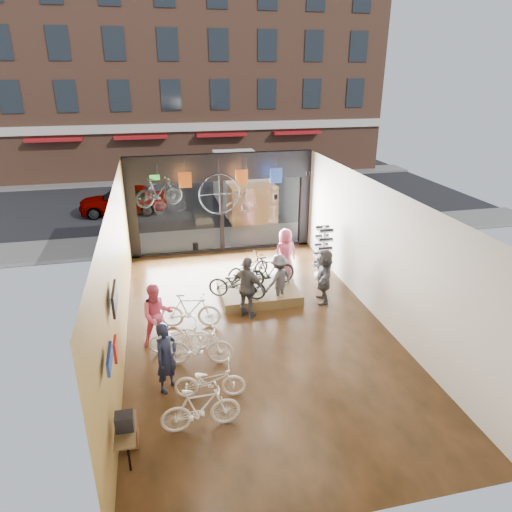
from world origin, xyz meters
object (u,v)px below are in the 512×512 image
object	(u,v)px
floor_bike_1	(201,408)
hung_bike	(159,192)
floor_bike_5	(190,311)
display_bike_left	(237,284)
floor_bike_3	(198,346)
customer_3	(279,279)
floor_bike_2	(210,381)
penny_farthing	(228,195)
street_car	(123,199)
floor_bike_4	(180,337)
display_bike_mid	(270,271)
display_platform	(259,293)
customer_2	(248,288)
customer_5	(324,276)
box_truck	(244,186)
sunglasses_rack	(323,252)
customer_0	(167,357)
display_bike_right	(248,267)
customer_4	(285,253)
customer_1	(157,315)

from	to	relation	value
floor_bike_1	hung_bike	world-z (taller)	hung_bike
floor_bike_5	display_bike_left	distance (m)	1.72
floor_bike_3	customer_3	xyz separation A→B (m)	(2.71, 2.62, 0.28)
floor_bike_2	customer_3	distance (m)	4.65
penny_farthing	street_car	bearing A→B (deg)	120.04
floor_bike_3	customer_3	size ratio (longest dim) A/B	1.07
floor_bike_4	street_car	bearing A→B (deg)	9.74
floor_bike_4	display_bike_mid	bearing A→B (deg)	-48.64
display_platform	customer_2	distance (m)	1.50
display_platform	customer_5	xyz separation A→B (m)	(1.86, -0.70, 0.70)
floor_bike_5	customer_3	xyz separation A→B (m)	(2.73, 0.82, 0.29)
floor_bike_5	display_platform	xyz separation A→B (m)	(2.23, 1.33, -0.35)
box_truck	hung_bike	size ratio (longest dim) A/B	4.17
sunglasses_rack	display_platform	bearing A→B (deg)	-169.74
penny_farthing	customer_2	bearing A→B (deg)	-92.66
box_truck	floor_bike_1	distance (m)	15.02
display_bike_left	display_bike_mid	world-z (taller)	display_bike_mid
floor_bike_5	customer_2	size ratio (longest dim) A/B	0.90
box_truck	sunglasses_rack	xyz separation A→B (m)	(1.07, -8.25, -0.39)
box_truck	customer_5	xyz separation A→B (m)	(0.46, -9.95, -0.45)
floor_bike_5	display_bike_left	xyz separation A→B (m)	(1.47, 0.86, 0.25)
floor_bike_1	display_bike_mid	bearing A→B (deg)	-29.12
box_truck	hung_bike	world-z (taller)	hung_bike
floor_bike_2	customer_5	distance (m)	5.40
customer_3	hung_bike	bearing A→B (deg)	-73.52
floor_bike_4	penny_farthing	distance (m)	6.41
customer_2	customer_3	distance (m)	1.27
floor_bike_2	customer_0	bearing A→B (deg)	71.64
floor_bike_3	display_platform	size ratio (longest dim) A/B	0.70
box_truck	sunglasses_rack	size ratio (longest dim) A/B	3.63
floor_bike_1	customer_5	world-z (taller)	customer_5
floor_bike_4	display_bike_right	distance (m)	4.03
floor_bike_2	box_truck	bearing A→B (deg)	-5.17
floor_bike_1	floor_bike_4	bearing A→B (deg)	2.74
display_bike_left	customer_0	bearing A→B (deg)	170.35
customer_0	penny_farthing	size ratio (longest dim) A/B	0.90
box_truck	customer_4	distance (m)	7.96
customer_4	penny_farthing	size ratio (longest dim) A/B	0.93
floor_bike_3	hung_bike	size ratio (longest dim) A/B	1.07
floor_bike_2	street_car	bearing A→B (deg)	18.50
floor_bike_2	customer_3	size ratio (longest dim) A/B	0.98
floor_bike_1	customer_3	bearing A→B (deg)	-32.85
sunglasses_rack	customer_2	bearing A→B (deg)	-156.65
customer_1	hung_bike	bearing A→B (deg)	77.28
floor_bike_1	floor_bike_5	bearing A→B (deg)	-3.86
floor_bike_1	penny_farthing	xyz separation A→B (m)	(2.01, 8.44, 2.02)
floor_bike_4	customer_0	xyz separation A→B (m)	(-0.36, -1.43, 0.42)
floor_bike_5	box_truck	bearing A→B (deg)	-7.88
floor_bike_3	customer_1	world-z (taller)	customer_1
floor_bike_5	customer_3	size ratio (longest dim) A/B	1.06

